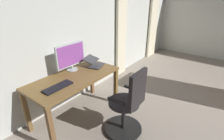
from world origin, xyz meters
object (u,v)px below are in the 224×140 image
Objects in this scene: computer_monitor at (71,56)px; laptop at (94,63)px; desk at (75,82)px; computer_keyboard at (58,87)px; office_chair at (128,106)px.

computer_monitor reaches higher than laptop.
desk is 3.48× the size of computer_keyboard.
computer_keyboard is 1.08× the size of laptop.
computer_keyboard is at bearing 13.28° from desk.
computer_monitor is at bearing -149.14° from computer_keyboard.
laptop is (-0.35, 0.18, -0.20)m from computer_monitor.
desk is 0.91m from office_chair.
office_chair is at bearing 51.99° from laptop.
office_chair is at bearing 101.04° from desk.
computer_keyboard is (0.36, 0.09, 0.11)m from desk.
office_chair is 1.83× the size of computer_monitor.
desk is 0.39m from computer_keyboard.
office_chair reaches higher than laptop.
computer_monitor is at bearing 90.62° from office_chair.
laptop is (-0.51, -0.04, 0.14)m from desk.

